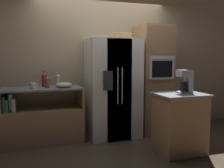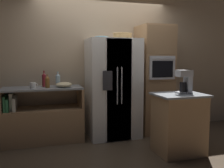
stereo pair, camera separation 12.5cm
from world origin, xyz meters
name	(u,v)px [view 2 (the right image)]	position (x,y,z in m)	size (l,w,h in m)	color
ground_plane	(109,137)	(0.00, 0.00, 0.00)	(20.00, 20.00, 0.00)	#4C3D2D
wall_back	(103,60)	(0.00, 0.45, 1.40)	(12.00, 0.06, 2.80)	tan
counter_left	(43,122)	(-1.15, 0.13, 0.34)	(1.32, 0.58, 0.94)	#A87F56
refrigerator	(113,88)	(0.09, 0.06, 0.89)	(0.91, 0.75, 1.77)	white
wall_oven	(154,79)	(0.93, 0.11, 1.02)	(0.61, 0.67, 2.04)	#A87F56
island_counter	(179,123)	(0.80, -1.02, 0.46)	(0.72, 0.59, 0.91)	#A87F56
wicker_basket	(123,36)	(0.27, 0.05, 1.83)	(0.35, 0.35, 0.11)	tan
fruit_bowl	(101,37)	(-0.10, 0.14, 1.80)	(0.27, 0.27, 0.06)	#668C99
bottle_tall	(58,80)	(-0.87, 0.25, 1.05)	(0.08, 0.08, 0.26)	silver
bottle_short	(44,80)	(-1.11, 0.21, 1.06)	(0.07, 0.07, 0.28)	maroon
bottle_wide	(47,82)	(-1.06, 0.06, 1.04)	(0.07, 0.07, 0.22)	brown
mug	(33,85)	(-1.29, 0.04, 0.99)	(0.13, 0.10, 0.10)	silver
mixing_bowl	(64,85)	(-0.79, 0.05, 0.98)	(0.28, 0.28, 0.09)	beige
coffee_maker	(185,80)	(0.90, -1.00, 1.10)	(0.21, 0.16, 0.35)	#B2B2B7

